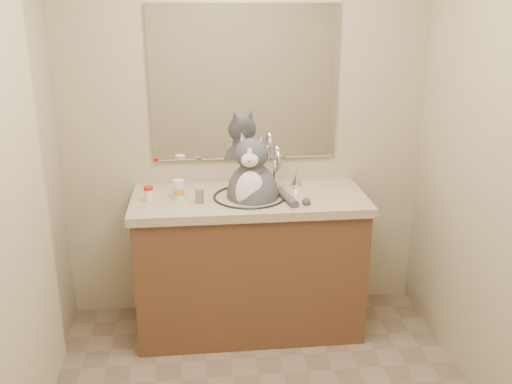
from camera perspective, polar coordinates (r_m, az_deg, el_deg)
room at (r=2.24m, az=1.58°, el=-0.06°), size 2.22×2.52×2.42m
vanity at (r=3.42m, az=-0.66°, el=-6.83°), size 1.34×0.59×1.12m
mirror at (r=3.38m, az=-1.18°, el=10.78°), size 1.10×0.02×0.90m
shower_curtain at (r=2.50m, az=-23.47°, el=-3.81°), size 0.02×1.30×1.93m
cat at (r=3.23m, az=-0.33°, el=0.03°), size 0.42×0.42×0.60m
pill_bottle_redcap at (r=3.22m, az=-10.68°, el=-0.18°), size 0.07×0.07×0.09m
pill_bottle_orange at (r=3.23m, az=-7.74°, el=0.23°), size 0.08×0.08×0.11m
grey_canister at (r=3.16m, az=-5.67°, el=-0.42°), size 0.05×0.05×0.07m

